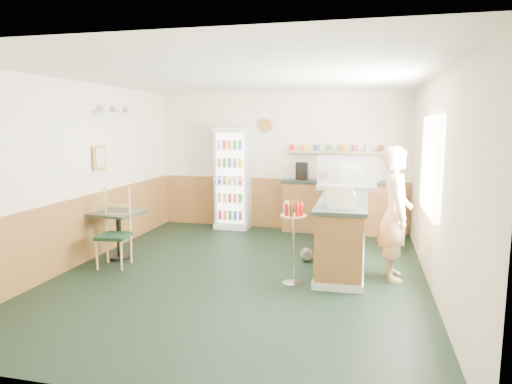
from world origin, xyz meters
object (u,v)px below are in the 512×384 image
(drinks_fridge, at_px, (233,178))
(cash_register, at_px, (341,199))
(condiment_stand, at_px, (293,230))
(cafe_table, at_px, (119,226))
(cafe_chair, at_px, (116,225))
(display_case, at_px, (347,173))
(shopkeeper, at_px, (395,214))

(drinks_fridge, bearing_deg, cash_register, -50.46)
(cash_register, bearing_deg, condiment_stand, -164.71)
(cafe_table, height_order, cafe_chair, cafe_chair)
(drinks_fridge, distance_m, condiment_stand, 3.43)
(display_case, distance_m, cafe_chair, 3.74)
(cash_register, distance_m, shopkeeper, 0.79)
(display_case, height_order, cafe_chair, display_case)
(display_case, distance_m, cafe_table, 3.76)
(cafe_chair, bearing_deg, display_case, 20.31)
(shopkeeper, height_order, cafe_table, shopkeeper)
(cafe_chair, bearing_deg, cash_register, -7.48)
(drinks_fridge, relative_size, condiment_stand, 1.89)
(cash_register, distance_m, condiment_stand, 0.74)
(display_case, relative_size, shopkeeper, 0.54)
(shopkeeper, bearing_deg, cafe_table, 85.07)
(drinks_fridge, height_order, display_case, drinks_fridge)
(shopkeeper, bearing_deg, cash_register, 108.66)
(shopkeeper, xyz_separation_m, cafe_table, (-4.10, -0.01, -0.38))
(drinks_fridge, height_order, condiment_stand, drinks_fridge)
(display_case, distance_m, cash_register, 1.72)
(display_case, relative_size, cash_register, 2.61)
(condiment_stand, xyz_separation_m, cafe_table, (-2.81, 0.53, -0.21))
(cash_register, relative_size, cafe_chair, 0.32)
(cafe_table, relative_size, cafe_chair, 0.65)
(cash_register, distance_m, cafe_table, 3.46)
(cafe_table, xyz_separation_m, cafe_chair, (0.15, -0.31, 0.08))
(display_case, height_order, condiment_stand, display_case)
(display_case, xyz_separation_m, cafe_table, (-3.40, -1.41, -0.77))
(shopkeeper, bearing_deg, display_case, 21.40)
(condiment_stand, relative_size, cafe_chair, 0.94)
(cash_register, xyz_separation_m, cafe_chair, (-3.25, -0.01, -0.51))
(shopkeeper, relative_size, cafe_table, 2.40)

